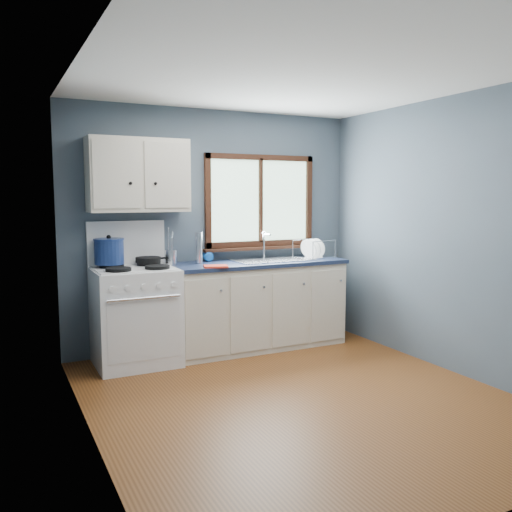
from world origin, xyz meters
name	(u,v)px	position (x,y,z in m)	size (l,w,h in m)	color
floor	(300,400)	(0.00, 0.00, -0.01)	(3.20, 3.60, 0.02)	brown
ceiling	(303,74)	(0.00, 0.00, 2.51)	(3.20, 3.60, 0.02)	white
wall_back	(214,229)	(0.00, 1.81, 1.25)	(3.20, 0.02, 2.50)	#4C5A65
wall_front	(500,272)	(0.00, -1.81, 1.25)	(3.20, 0.02, 2.50)	#4C5A65
wall_left	(86,252)	(-1.61, 0.00, 1.25)	(0.02, 3.60, 2.50)	#4C5A65
wall_right	(455,235)	(1.61, 0.00, 1.25)	(0.02, 3.60, 2.50)	#4C5A65
gas_range	(135,313)	(-0.95, 1.47, 0.49)	(0.76, 0.69, 1.36)	white
base_cabinets	(257,309)	(0.36, 1.49, 0.41)	(1.85, 0.60, 0.88)	beige
countertop	(257,263)	(0.36, 1.49, 0.90)	(1.89, 0.64, 0.04)	#16213A
sink	(272,266)	(0.54, 1.49, 0.86)	(0.84, 0.46, 0.44)	silver
window	(260,208)	(0.54, 1.77, 1.48)	(1.36, 0.10, 1.03)	#9EC6A8
upper_cabinets	(138,175)	(-0.85, 1.63, 1.80)	(0.95, 0.35, 0.70)	beige
skillet	(148,260)	(-0.78, 1.60, 0.98)	(0.39, 0.32, 0.05)	black
stockpot	(109,251)	(-1.15, 1.62, 1.08)	(0.34, 0.34, 0.28)	navy
utensil_crock	(171,257)	(-0.55, 1.59, 1.00)	(0.14, 0.14, 0.38)	silver
thermos	(199,248)	(-0.25, 1.60, 1.08)	(0.07, 0.07, 0.32)	silver
soap_bottle	(209,250)	(-0.12, 1.66, 1.05)	(0.10, 0.10, 0.26)	#1259B5
dish_towel	(216,266)	(-0.21, 1.24, 0.93)	(0.23, 0.16, 0.02)	red
dish_rack	(313,253)	(1.06, 1.51, 0.98)	(0.48, 0.42, 0.21)	silver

